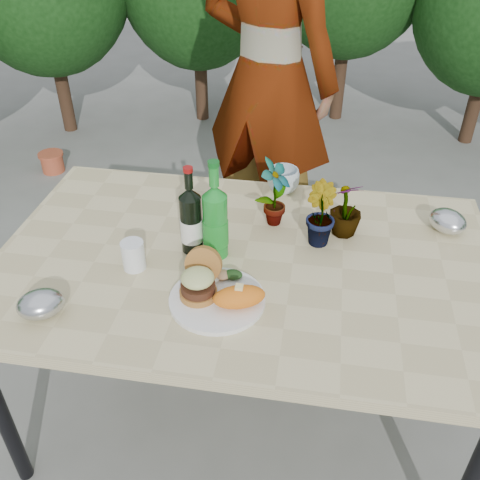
% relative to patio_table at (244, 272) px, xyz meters
% --- Properties ---
extents(ground, '(80.00, 80.00, 0.00)m').
position_rel_patio_table_xyz_m(ground, '(0.00, 0.00, -0.69)').
color(ground, slate).
rests_on(ground, ground).
extents(patio_table, '(1.60, 1.00, 0.75)m').
position_rel_patio_table_xyz_m(patio_table, '(0.00, 0.00, 0.00)').
color(patio_table, '#CFBF8A').
rests_on(patio_table, ground).
extents(shrub_hedge, '(6.78, 5.08, 2.13)m').
position_rel_patio_table_xyz_m(shrub_hedge, '(-0.00, 1.64, 0.41)').
color(shrub_hedge, '#382316').
rests_on(shrub_hedge, ground).
extents(dinner_plate, '(0.28, 0.28, 0.01)m').
position_rel_patio_table_xyz_m(dinner_plate, '(-0.04, -0.21, 0.06)').
color(dinner_plate, white).
rests_on(dinner_plate, patio_table).
extents(burger_stack, '(0.11, 0.16, 0.11)m').
position_rel_patio_table_xyz_m(burger_stack, '(-0.10, -0.20, 0.12)').
color(burger_stack, '#B7722D').
rests_on(burger_stack, dinner_plate).
extents(sweet_potato, '(0.17, 0.12, 0.06)m').
position_rel_patio_table_xyz_m(sweet_potato, '(0.02, -0.23, 0.10)').
color(sweet_potato, orange).
rests_on(sweet_potato, dinner_plate).
extents(grilled_veg, '(0.08, 0.05, 0.03)m').
position_rel_patio_table_xyz_m(grilled_veg, '(-0.03, -0.12, 0.09)').
color(grilled_veg, olive).
rests_on(grilled_veg, dinner_plate).
extents(wine_bottle, '(0.07, 0.07, 0.30)m').
position_rel_patio_table_xyz_m(wine_bottle, '(-0.17, 0.02, 0.17)').
color(wine_bottle, black).
rests_on(wine_bottle, patio_table).
extents(sparkling_water, '(0.08, 0.08, 0.34)m').
position_rel_patio_table_xyz_m(sparkling_water, '(-0.09, 0.01, 0.18)').
color(sparkling_water, '#188526').
rests_on(sparkling_water, patio_table).
extents(plastic_cup, '(0.07, 0.07, 0.09)m').
position_rel_patio_table_xyz_m(plastic_cup, '(-0.33, -0.10, 0.10)').
color(plastic_cup, white).
rests_on(plastic_cup, patio_table).
extents(seedling_left, '(0.13, 0.16, 0.25)m').
position_rel_patio_table_xyz_m(seedling_left, '(0.07, 0.21, 0.18)').
color(seedling_left, '#26541C').
rests_on(seedling_left, patio_table).
extents(seedling_mid, '(0.14, 0.15, 0.21)m').
position_rel_patio_table_xyz_m(seedling_mid, '(0.22, 0.14, 0.16)').
color(seedling_mid, '#21511C').
rests_on(seedling_mid, patio_table).
extents(seedling_right, '(0.15, 0.15, 0.19)m').
position_rel_patio_table_xyz_m(seedling_right, '(0.31, 0.20, 0.15)').
color(seedling_right, '#25561D').
rests_on(seedling_right, patio_table).
extents(blue_bowl, '(0.15, 0.15, 0.10)m').
position_rel_patio_table_xyz_m(blue_bowl, '(0.08, 0.44, 0.11)').
color(blue_bowl, silver).
rests_on(blue_bowl, patio_table).
extents(foil_packet_left, '(0.17, 0.16, 0.08)m').
position_rel_patio_table_xyz_m(foil_packet_left, '(-0.52, -0.35, 0.10)').
color(foil_packet_left, '#B0B2B7').
rests_on(foil_packet_left, patio_table).
extents(foil_packet_right, '(0.17, 0.17, 0.08)m').
position_rel_patio_table_xyz_m(foil_packet_right, '(0.66, 0.27, 0.10)').
color(foil_packet_right, silver).
rests_on(foil_packet_right, patio_table).
extents(person, '(0.83, 0.70, 1.92)m').
position_rel_patio_table_xyz_m(person, '(-0.07, 1.10, 0.27)').
color(person, '#97684B').
rests_on(person, ground).
extents(terracotta_pot, '(0.17, 0.17, 0.14)m').
position_rel_patio_table_xyz_m(terracotta_pot, '(-1.62, 1.72, -0.62)').
color(terracotta_pot, '#B54C2E').
rests_on(terracotta_pot, ground).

